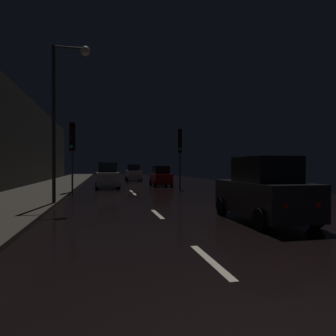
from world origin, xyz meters
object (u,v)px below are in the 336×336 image
(car_distant_taillights, at_px, (133,173))
(car_approaching_headlights, at_px, (108,176))
(traffic_light_far_left, at_px, (72,142))
(streetlamp_overhead, at_px, (64,99))
(car_parked_right_near, at_px, (263,192))
(car_parked_right_far, at_px, (161,177))
(traffic_light_far_right, at_px, (180,146))

(car_distant_taillights, bearing_deg, car_approaching_headlights, 164.85)
(traffic_light_far_left, height_order, streetlamp_overhead, streetlamp_overhead)
(car_parked_right_near, distance_m, car_parked_right_far, 18.45)
(streetlamp_overhead, distance_m, car_parked_right_near, 9.68)
(traffic_light_far_right, xyz_separation_m, car_approaching_headlights, (-5.63, 2.60, -2.51))
(car_approaching_headlights, relative_size, car_parked_right_far, 1.15)
(car_parked_right_far, bearing_deg, traffic_light_far_right, -168.86)
(traffic_light_far_right, xyz_separation_m, traffic_light_far_left, (-8.02, -2.46, -0.06))
(traffic_light_far_left, bearing_deg, car_approaching_headlights, 165.97)
(traffic_light_far_right, bearing_deg, car_parked_right_far, -154.89)
(car_approaching_headlights, relative_size, car_distant_taillights, 1.04)
(traffic_light_far_right, distance_m, traffic_light_far_left, 8.39)
(traffic_light_far_left, relative_size, car_approaching_headlights, 1.12)
(car_parked_right_near, bearing_deg, car_parked_right_far, 0.00)
(streetlamp_overhead, distance_m, car_approaching_headlights, 12.38)
(streetlamp_overhead, height_order, car_approaching_headlights, streetlamp_overhead)
(traffic_light_far_left, bearing_deg, streetlamp_overhead, 13.45)
(traffic_light_far_left, xyz_separation_m, car_parked_right_near, (7.22, -11.95, -2.45))
(traffic_light_far_right, distance_m, car_parked_right_far, 4.88)
(car_distant_taillights, relative_size, car_parked_right_far, 1.11)
(streetlamp_overhead, xyz_separation_m, car_parked_right_far, (6.97, 12.99, -4.04))
(traffic_light_far_right, bearing_deg, car_approaching_headlights, -100.79)
(traffic_light_far_left, bearing_deg, car_distant_taillights, 173.03)
(car_distant_taillights, xyz_separation_m, car_parked_right_far, (1.44, -11.11, -0.09))
(streetlamp_overhead, bearing_deg, traffic_light_far_left, 92.24)
(streetlamp_overhead, relative_size, car_parked_right_far, 2.01)
(car_parked_right_near, height_order, car_distant_taillights, car_parked_right_near)
(traffic_light_far_right, relative_size, car_parked_right_far, 1.31)
(traffic_light_far_left, distance_m, streetlamp_overhead, 6.66)
(traffic_light_far_right, bearing_deg, car_distant_taillights, -157.64)
(car_approaching_headlights, height_order, car_distant_taillights, car_approaching_headlights)
(streetlamp_overhead, bearing_deg, car_distant_taillights, 77.08)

